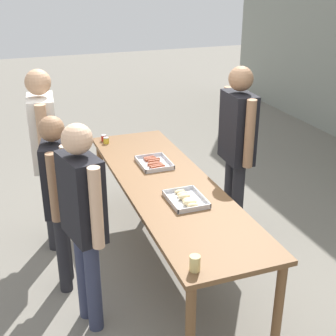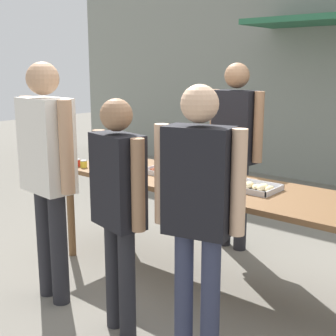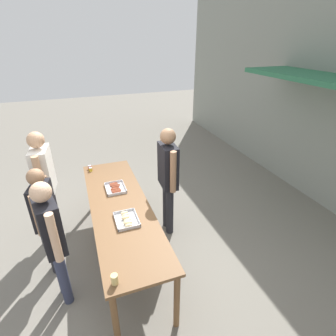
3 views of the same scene
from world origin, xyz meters
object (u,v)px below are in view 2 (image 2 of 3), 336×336
at_px(person_customer_waiting_in_line, 118,198).
at_px(food_tray_sausages, 168,172).
at_px(person_server_behind_table, 235,140).
at_px(condiment_jar_ketchup, 84,164).
at_px(person_customer_with_cup, 198,201).
at_px(food_tray_buns, 254,187).
at_px(condiment_jar_mustard, 77,163).
at_px(person_customer_holding_hotdog, 47,163).

bearing_deg(person_customer_waiting_in_line, food_tray_sausages, -55.51).
bearing_deg(person_customer_waiting_in_line, person_server_behind_table, -70.07).
height_order(condiment_jar_ketchup, person_customer_with_cup, person_customer_with_cup).
distance_m(food_tray_buns, condiment_jar_mustard, 1.71).
distance_m(person_server_behind_table, person_customer_waiting_in_line, 1.82).
distance_m(food_tray_sausages, condiment_jar_ketchup, 0.81).
relative_size(condiment_jar_ketchup, person_customer_waiting_in_line, 0.04).
bearing_deg(person_customer_waiting_in_line, person_customer_with_cup, -156.52).
bearing_deg(person_server_behind_table, person_customer_waiting_in_line, -79.57).
height_order(food_tray_buns, condiment_jar_ketchup, condiment_jar_ketchup).
xyz_separation_m(person_customer_holding_hotdog, person_customer_waiting_in_line, (0.74, 0.01, -0.13)).
height_order(condiment_jar_mustard, person_customer_waiting_in_line, person_customer_waiting_in_line).
height_order(food_tray_buns, person_customer_holding_hotdog, person_customer_holding_hotdog).
xyz_separation_m(condiment_jar_ketchup, person_customer_holding_hotdog, (0.42, -0.69, 0.18)).
xyz_separation_m(person_customer_holding_hotdog, person_customer_with_cup, (1.30, 0.12, -0.07)).
height_order(person_server_behind_table, person_customer_with_cup, person_server_behind_table).
bearing_deg(food_tray_buns, person_customer_holding_hotdog, -139.81).
xyz_separation_m(food_tray_buns, condiment_jar_ketchup, (-1.59, -0.30, 0.01)).
relative_size(food_tray_buns, person_customer_holding_hotdog, 0.21).
xyz_separation_m(food_tray_sausages, person_server_behind_table, (0.16, 0.81, 0.20)).
bearing_deg(condiment_jar_mustard, person_customer_with_cup, -17.29).
distance_m(food_tray_sausages, person_server_behind_table, 0.85).
relative_size(condiment_jar_mustard, person_customer_with_cup, 0.04).
bearing_deg(person_customer_waiting_in_line, condiment_jar_ketchup, -18.18).
bearing_deg(person_server_behind_table, food_tray_sausages, -98.35).
distance_m(food_tray_sausages, person_customer_waiting_in_line, 1.06).
height_order(food_tray_sausages, person_customer_waiting_in_line, person_customer_waiting_in_line).
distance_m(food_tray_buns, person_server_behind_table, 1.08).
bearing_deg(condiment_jar_ketchup, person_customer_holding_hotdog, -58.69).
relative_size(food_tray_sausages, person_server_behind_table, 0.21).
bearing_deg(food_tray_sausages, person_customer_waiting_in_line, -67.75).
height_order(food_tray_sausages, person_customer_with_cup, person_customer_with_cup).
bearing_deg(person_customer_with_cup, person_server_behind_table, -78.32).
distance_m(person_customer_with_cup, person_customer_waiting_in_line, 0.57).
bearing_deg(condiment_jar_mustard, person_customer_waiting_in_line, -28.41).
relative_size(food_tray_sausages, person_customer_holding_hotdog, 0.21).
height_order(food_tray_sausages, condiment_jar_mustard, condiment_jar_mustard).
relative_size(condiment_jar_ketchup, person_customer_holding_hotdog, 0.04).
distance_m(person_customer_holding_hotdog, person_customer_with_cup, 1.31).
bearing_deg(food_tray_buns, person_customer_with_cup, -81.84).
height_order(condiment_jar_ketchup, person_customer_holding_hotdog, person_customer_holding_hotdog).
distance_m(food_tray_buns, person_customer_waiting_in_line, 1.08).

